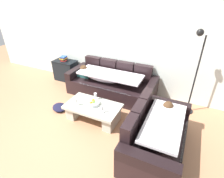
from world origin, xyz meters
name	(u,v)px	position (x,y,z in m)	size (l,w,h in m)	color
ground_plane	(70,128)	(0.00, 0.00, 0.00)	(14.00, 14.00, 0.00)	#B27955
back_wall	(112,41)	(0.00, 2.15, 1.35)	(9.00, 0.10, 2.70)	white
couch_along_wall	(110,84)	(0.18, 1.62, 0.33)	(2.37, 0.92, 0.88)	black
couch_near_window	(156,135)	(1.77, 0.22, 0.33)	(0.92, 1.71, 0.88)	black
coffee_table	(93,110)	(0.31, 0.48, 0.24)	(1.20, 0.68, 0.38)	#B2B7A8
fruit_bowl	(93,103)	(0.30, 0.51, 0.42)	(0.28, 0.28, 0.10)	silver
wine_glass_near_left	(76,101)	(-0.02, 0.34, 0.50)	(0.07, 0.07, 0.17)	silver
wine_glass_near_right	(102,108)	(0.62, 0.33, 0.50)	(0.07, 0.07, 0.17)	silver
wine_glass_far_back	(95,95)	(0.25, 0.71, 0.50)	(0.07, 0.07, 0.17)	silver
open_magazine	(106,109)	(0.63, 0.47, 0.39)	(0.28, 0.21, 0.01)	white
side_cabinet	(66,70)	(-1.50, 1.85, 0.32)	(0.72, 0.44, 0.64)	black
book_stack_on_cabinet	(64,58)	(-1.53, 1.85, 0.72)	(0.18, 0.22, 0.14)	red
floor_lamp	(195,69)	(2.16, 1.67, 1.12)	(0.33, 0.31, 1.95)	black
crumpled_garment	(59,107)	(-0.64, 0.44, 0.06)	(0.40, 0.32, 0.12)	#191933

